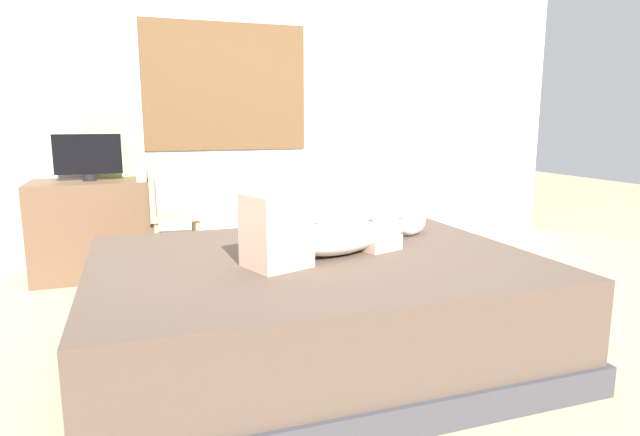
{
  "coord_description": "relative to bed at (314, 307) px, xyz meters",
  "views": [
    {
      "loc": [
        -0.91,
        -2.5,
        1.2
      ],
      "look_at": [
        0.01,
        0.15,
        0.68
      ],
      "focal_mm": 30.01,
      "sensor_mm": 36.0,
      "label": 1
    }
  ],
  "objects": [
    {
      "name": "ground_plane",
      "position": [
        0.09,
        0.05,
        -0.26
      ],
      "size": [
        16.0,
        16.0,
        0.0
      ],
      "primitive_type": "plane",
      "color": "tan"
    },
    {
      "name": "desk",
      "position": [
        -1.13,
        1.92,
        0.11
      ],
      "size": [
        0.9,
        0.56,
        0.74
      ],
      "color": "brown",
      "rests_on": "ground"
    },
    {
      "name": "back_wall_with_window",
      "position": [
        0.09,
        2.32,
        1.19
      ],
      "size": [
        6.4,
        0.14,
        2.9
      ],
      "color": "silver",
      "rests_on": "ground"
    },
    {
      "name": "bed",
      "position": [
        0.0,
        0.0,
        0.0
      ],
      "size": [
        2.2,
        1.68,
        0.53
      ],
      "color": "#38383D",
      "rests_on": "ground"
    },
    {
      "name": "curtain_left",
      "position": [
        -0.98,
        2.2,
        0.97
      ],
      "size": [
        0.44,
        0.06,
        2.47
      ],
      "primitive_type": "cube",
      "color": "#ADCC75",
      "rests_on": "ground"
    },
    {
      "name": "person_lying",
      "position": [
        0.04,
        -0.04,
        0.38
      ],
      "size": [
        0.93,
        0.53,
        0.34
      ],
      "color": "silver",
      "rests_on": "bed"
    },
    {
      "name": "cat",
      "position": [
        0.68,
        0.26,
        0.33
      ],
      "size": [
        0.31,
        0.25,
        0.21
      ],
      "color": "silver",
      "rests_on": "bed"
    },
    {
      "name": "chair_by_desk",
      "position": [
        -0.62,
        1.79,
        0.25
      ],
      "size": [
        0.38,
        0.38,
        0.86
      ],
      "color": "tan",
      "rests_on": "ground"
    },
    {
      "name": "cup",
      "position": [
        -0.78,
        1.74,
        0.52
      ],
      "size": [
        0.08,
        0.08,
        0.08
      ],
      "primitive_type": "cylinder",
      "color": "white",
      "rests_on": "desk"
    },
    {
      "name": "tv_monitor",
      "position": [
        -1.15,
        1.92,
        0.66
      ],
      "size": [
        0.48,
        0.1,
        0.35
      ],
      "color": "black",
      "rests_on": "desk"
    }
  ]
}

